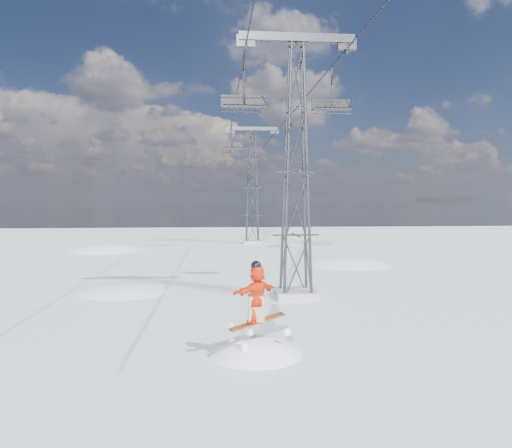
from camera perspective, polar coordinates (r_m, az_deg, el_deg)
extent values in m
plane|color=white|center=(12.78, 7.65, -16.59)|extent=(120.00, 120.00, 0.00)
sphere|color=white|center=(25.19, -15.78, -25.39)|extent=(16.00, 16.00, 16.00)
sphere|color=white|center=(33.91, 11.09, -21.04)|extent=(20.00, 20.00, 20.00)
sphere|color=white|center=(43.40, -17.80, -16.92)|extent=(22.00, 22.00, 22.00)
cube|color=#999999|center=(20.47, 4.96, -8.65)|extent=(1.80, 1.80, 0.30)
cube|color=#313339|center=(21.23, 5.11, 22.15)|extent=(5.00, 0.35, 0.35)
cube|color=#313339|center=(20.92, -1.30, 21.88)|extent=(0.80, 0.25, 0.50)
cube|color=#313339|center=(21.63, 11.28, 21.18)|extent=(0.80, 0.25, 0.50)
cube|color=#999999|center=(45.08, -0.46, -2.26)|extent=(1.80, 1.80, 0.30)
cube|color=#313339|center=(45.42, -0.47, 11.82)|extent=(5.00, 0.35, 0.35)
cube|color=#313339|center=(45.28, -3.31, 11.59)|extent=(0.80, 0.25, 0.50)
cube|color=#313339|center=(45.61, 2.34, 11.53)|extent=(0.80, 0.25, 0.50)
cylinder|color=black|center=(31.96, -2.62, 14.86)|extent=(0.06, 51.00, 0.06)
cylinder|color=black|center=(32.43, 5.43, 14.67)|extent=(0.06, 51.00, 0.06)
sphere|color=white|center=(13.93, 0.01, -22.66)|extent=(4.40, 4.40, 4.40)
cube|color=orange|center=(12.70, 0.13, -12.15)|extent=(1.59, 0.71, 0.38)
imported|color=#FF2F0B|center=(12.51, 0.13, -8.66)|extent=(1.42, 1.21, 1.54)
cube|color=tan|center=(12.61, 0.13, -10.51)|extent=(0.54, 0.52, 0.71)
sphere|color=black|center=(12.39, 0.13, -5.26)|extent=(0.29, 0.29, 0.29)
cylinder|color=black|center=(21.86, -1.53, 17.34)|extent=(0.08, 0.08, 2.31)
cube|color=black|center=(21.60, -1.53, 14.37)|extent=(2.10, 0.47, 0.08)
cube|color=black|center=(21.89, -1.57, 15.06)|extent=(2.10, 0.06, 0.58)
cylinder|color=black|center=(21.30, -1.49, 13.81)|extent=(2.10, 0.06, 0.06)
cylinder|color=black|center=(21.37, -1.48, 15.50)|extent=(2.10, 0.05, 0.05)
cylinder|color=black|center=(23.66, 9.45, 16.43)|extent=(0.08, 0.08, 2.11)
cube|color=black|center=(23.44, 9.43, 13.92)|extent=(1.92, 0.43, 0.08)
cube|color=black|center=(23.69, 9.31, 14.51)|extent=(1.92, 0.06, 0.53)
cylinder|color=black|center=(23.16, 9.58, 13.45)|extent=(1.92, 0.06, 0.06)
cylinder|color=black|center=(23.23, 9.62, 14.86)|extent=(1.92, 0.05, 0.05)
cylinder|color=black|center=(39.14, -3.06, 11.01)|extent=(0.08, 0.08, 2.23)
cube|color=black|center=(39.00, -3.05, 9.39)|extent=(2.02, 0.46, 0.08)
cube|color=black|center=(39.26, -3.06, 9.79)|extent=(2.02, 0.06, 0.56)
cylinder|color=black|center=(38.72, -3.04, 9.06)|extent=(2.02, 0.06, 0.06)
cylinder|color=black|center=(38.74, -3.04, 9.96)|extent=(2.02, 0.05, 0.05)
cylinder|color=black|center=(44.58, -3.28, 10.08)|extent=(0.08, 0.08, 2.14)
cube|color=black|center=(44.46, -3.28, 8.71)|extent=(1.94, 0.44, 0.08)
cube|color=black|center=(44.70, -3.29, 9.06)|extent=(1.94, 0.06, 0.53)
cylinder|color=black|center=(44.19, -3.27, 8.43)|extent=(1.94, 0.06, 0.06)
cylinder|color=black|center=(44.21, -3.27, 9.19)|extent=(1.94, 0.05, 0.05)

